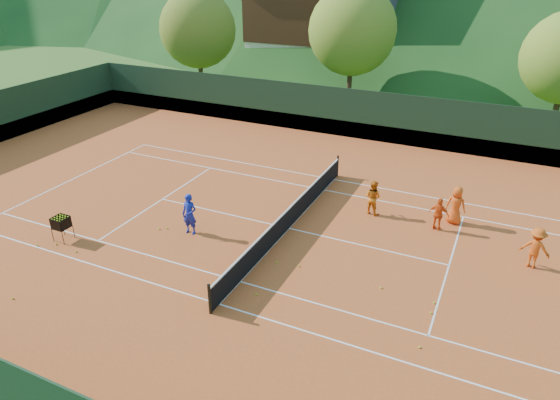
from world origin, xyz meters
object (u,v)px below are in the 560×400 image
at_px(student_a, 373,197).
at_px(chalet_left, 324,8).
at_px(student_d, 535,248).
at_px(chalet_mid, 511,20).
at_px(tennis_net, 289,218).
at_px(ball_hopper, 61,223).
at_px(student_b, 439,214).
at_px(student_c, 456,205).
at_px(coach, 190,214).

relative_size(student_a, chalet_left, 0.11).
height_order(student_a, student_d, student_d).
relative_size(chalet_left, chalet_mid, 1.09).
height_order(student_d, chalet_left, chalet_left).
bearing_deg(tennis_net, ball_hopper, -149.04).
bearing_deg(student_b, ball_hopper, 34.65).
xyz_separation_m(student_c, tennis_net, (-6.06, -3.38, -0.32)).
xyz_separation_m(student_c, chalet_mid, (-0.06, 30.62, 4.15)).
bearing_deg(student_c, chalet_left, -50.76).
xyz_separation_m(student_b, chalet_left, (-15.53, 27.50, 4.93)).
distance_m(student_c, chalet_mid, 30.90).
xyz_separation_m(student_b, chalet_mid, (0.47, 31.50, 4.27)).
bearing_deg(chalet_mid, chalet_left, -165.96).
bearing_deg(coach, student_a, 34.48).
bearing_deg(ball_hopper, coach, 31.33).
bearing_deg(tennis_net, chalet_left, 108.43).
relative_size(coach, chalet_left, 0.12).
bearing_deg(student_a, student_c, -154.61).
height_order(student_a, chalet_left, chalet_left).
bearing_deg(student_b, student_d, 166.05).
bearing_deg(student_b, coach, 33.15).
bearing_deg(student_a, tennis_net, 60.47).
height_order(tennis_net, ball_hopper, tennis_net).
height_order(student_c, chalet_left, chalet_left).
distance_m(coach, tennis_net, 4.00).
xyz_separation_m(coach, ball_hopper, (-4.24, -2.58, -0.10)).
height_order(student_b, student_c, student_c).
distance_m(chalet_left, chalet_mid, 16.51).
xyz_separation_m(student_d, chalet_mid, (-3.08, 32.81, 4.19)).
height_order(coach, student_d, coach).
distance_m(student_b, ball_hopper, 15.00).
bearing_deg(chalet_mid, student_d, -84.63).
height_order(tennis_net, chalet_left, chalet_left).
bearing_deg(chalet_mid, student_c, -89.89).
bearing_deg(student_b, student_c, -114.85).
bearing_deg(coach, student_b, 23.36).
bearing_deg(chalet_mid, student_a, -96.01).
relative_size(coach, student_a, 1.11).
distance_m(student_a, chalet_mid, 31.69).
relative_size(student_a, student_c, 0.93).
xyz_separation_m(student_b, ball_hopper, (-13.20, -7.11, 0.05)).
relative_size(student_c, tennis_net, 0.14).
bearing_deg(coach, tennis_net, 27.06).
distance_m(coach, student_a, 7.79).
distance_m(student_a, student_b, 2.83).
bearing_deg(chalet_left, coach, -78.42).
bearing_deg(chalet_mid, student_b, -90.86).
bearing_deg(student_d, chalet_mid, -74.89).
height_order(coach, student_a, coach).
distance_m(tennis_net, chalet_mid, 34.81).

